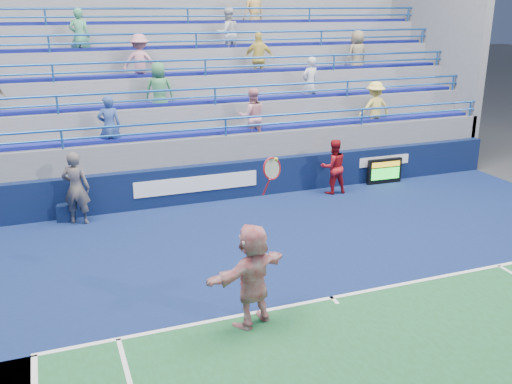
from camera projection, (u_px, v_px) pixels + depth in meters
name	position (u px, v px, depth m)	size (l,w,h in m)	color
ground	(332.00, 299.00, 11.11)	(120.00, 120.00, 0.00)	#333538
sponsor_wall	(229.00, 181.00, 16.72)	(18.00, 0.32, 1.10)	#0A1A39
bleacher_stand	(195.00, 123.00, 19.76)	(18.00, 5.60, 6.13)	slate
serve_speed_board	(384.00, 171.00, 18.17)	(1.18, 0.16, 0.81)	black
judge_chair	(67.00, 211.00, 15.11)	(0.57, 0.58, 0.83)	#0B1737
tennis_player	(253.00, 275.00, 9.97)	(1.85, 1.22, 3.06)	white
line_judge	(76.00, 188.00, 14.66)	(0.71, 0.46, 1.94)	#15193B
ball_girl	(333.00, 167.00, 17.10)	(0.81, 0.63, 1.67)	#A1121A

